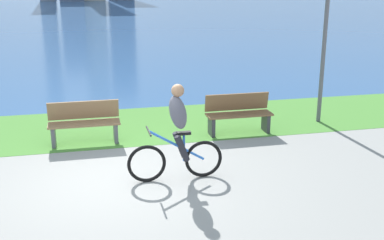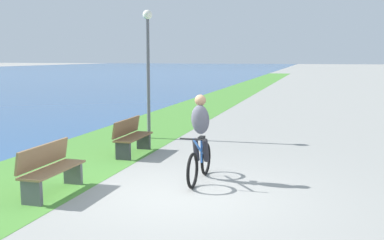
{
  "view_description": "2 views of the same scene",
  "coord_description": "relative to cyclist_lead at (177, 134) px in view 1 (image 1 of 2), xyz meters",
  "views": [
    {
      "loc": [
        -0.55,
        -7.78,
        3.42
      ],
      "look_at": [
        1.3,
        0.2,
        0.97
      ],
      "focal_mm": 44.62,
      "sensor_mm": 36.0,
      "label": 1
    },
    {
      "loc": [
        -7.38,
        -2.34,
        2.44
      ],
      "look_at": [
        0.97,
        0.03,
        1.21
      ],
      "focal_mm": 41.77,
      "sensor_mm": 36.0,
      "label": 2
    }
  ],
  "objects": [
    {
      "name": "ground_plane",
      "position": [
        -0.96,
        0.13,
        -0.84
      ],
      "size": [
        300.0,
        300.0,
        0.0
      ],
      "primitive_type": "plane",
      "color": "gray"
    },
    {
      "name": "cyclist_lead",
      "position": [
        0.0,
        0.0,
        0.0
      ],
      "size": [
        1.69,
        0.52,
        1.72
      ],
      "color": "black",
      "rests_on": "ground"
    },
    {
      "name": "lamppost_tall",
      "position": [
        4.1,
        2.68,
        1.65
      ],
      "size": [
        0.28,
        0.28,
        3.8
      ],
      "color": "#595960",
      "rests_on": "ground"
    },
    {
      "name": "bench_far_along_path",
      "position": [
        1.88,
        2.28,
        -0.39
      ],
      "size": [
        1.5,
        0.47,
        0.9
      ],
      "color": "brown",
      "rests_on": "ground"
    },
    {
      "name": "bay_water_surface",
      "position": [
        -0.96,
        40.48,
        -0.84
      ],
      "size": [
        300.0,
        71.09,
        0.0
      ],
      "primitive_type": "cube",
      "color": "#2D568C",
      "rests_on": "ground"
    },
    {
      "name": "bench_near_path",
      "position": [
        -1.56,
        2.36,
        -0.39
      ],
      "size": [
        1.5,
        0.47,
        0.9
      ],
      "color": "olive",
      "rests_on": "ground"
    },
    {
      "name": "grass_strip_bayside",
      "position": [
        -0.96,
        3.38,
        -0.84
      ],
      "size": [
        120.0,
        3.09,
        0.01
      ],
      "primitive_type": "cube",
      "color": "#478433",
      "rests_on": "ground"
    }
  ]
}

